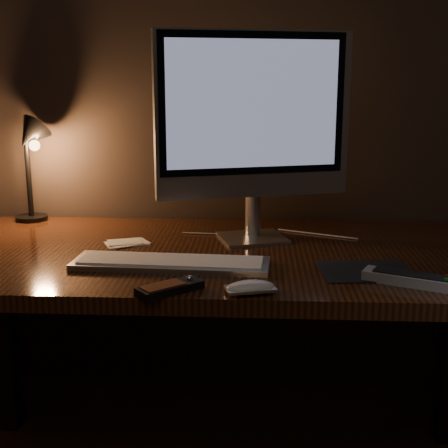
# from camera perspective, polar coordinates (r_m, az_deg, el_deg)

# --- Properties ---
(desk) EXTENTS (1.60, 0.75, 0.75)m
(desk) POSITION_cam_1_polar(r_m,az_deg,el_deg) (1.78, -0.47, -5.80)
(desk) COLOR #3A1C0D
(desk) RESTS_ON ground
(monitor) EXTENTS (0.53, 0.21, 0.58)m
(monitor) POSITION_cam_1_polar(r_m,az_deg,el_deg) (1.73, 2.74, 9.55)
(monitor) COLOR silver
(monitor) RESTS_ON desk
(keyboard) EXTENTS (0.49, 0.16, 0.02)m
(keyboard) POSITION_cam_1_polar(r_m,az_deg,el_deg) (1.54, -4.88, -3.53)
(keyboard) COLOR silver
(keyboard) RESTS_ON desk
(mousepad) EXTENTS (0.23, 0.19, 0.00)m
(mousepad) POSITION_cam_1_polar(r_m,az_deg,el_deg) (1.54, 12.85, -4.19)
(mousepad) COLOR black
(mousepad) RESTS_ON desk
(mouse) EXTENTS (0.12, 0.08, 0.02)m
(mouse) POSITION_cam_1_polar(r_m,az_deg,el_deg) (1.35, 2.44, -5.97)
(mouse) COLOR white
(mouse) RESTS_ON desk
(media_remote) EXTENTS (0.15, 0.14, 0.03)m
(media_remote) POSITION_cam_1_polar(r_m,az_deg,el_deg) (1.36, -4.97, -5.82)
(media_remote) COLOR black
(media_remote) RESTS_ON desk
(tv_remote) EXTENTS (0.23, 0.15, 0.03)m
(tv_remote) POSITION_cam_1_polar(r_m,az_deg,el_deg) (1.46, 17.07, -4.86)
(tv_remote) COLOR #9C9FA2
(tv_remote) RESTS_ON desk
(papers) EXTENTS (0.14, 0.12, 0.01)m
(papers) POSITION_cam_1_polar(r_m,az_deg,el_deg) (1.76, -8.88, -1.71)
(papers) COLOR white
(papers) RESTS_ON desk
(desk_lamp) EXTENTS (0.17, 0.18, 0.34)m
(desk_lamp) POSITION_cam_1_polar(r_m,az_deg,el_deg) (2.04, -17.29, 6.44)
(desk_lamp) COLOR black
(desk_lamp) RESTS_ON desk
(cable) EXTENTS (0.49, 0.15, 0.00)m
(cable) POSITION_cam_1_polar(r_m,az_deg,el_deg) (1.83, 4.41, -1.02)
(cable) COLOR white
(cable) RESTS_ON desk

